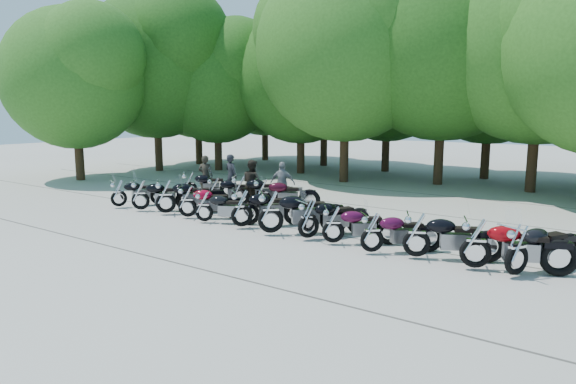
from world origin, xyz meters
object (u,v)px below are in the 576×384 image
Objects in this scene: motorcycle_2 at (166,195)px; motorcycle_9 at (372,231)px; motorcycle_1 at (140,194)px; rider_3 at (231,176)px; motorcycle_10 at (417,233)px; motorcycle_12 at (517,248)px; motorcycle_0 at (119,192)px; motorcycle_7 at (309,217)px; motorcycle_4 at (204,205)px; motorcycle_5 at (242,207)px; motorcycle_8 at (333,223)px; rider_0 at (206,176)px; motorcycle_11 at (476,241)px; motorcycle_14 at (215,189)px; motorcycle_13 at (190,184)px; motorcycle_3 at (187,200)px; rider_2 at (283,183)px; motorcycle_15 at (240,189)px; motorcycle_16 at (262,193)px; motorcycle_6 at (271,210)px; rider_1 at (252,182)px.

motorcycle_2 reaches higher than motorcycle_9.
rider_3 is (0.62, 4.08, 0.25)m from motorcycle_1.
motorcycle_10 is 2.26m from motorcycle_12.
motorcycle_0 is 10.24m from motorcycle_9.
motorcycle_7 reaches higher than motorcycle_1.
motorcycle_4 is 1.47m from motorcycle_5.
motorcycle_9 is (1.24, -0.21, 0.01)m from motorcycle_8.
rider_0 is at bearing 2.23° from motorcycle_5.
motorcycle_0 is 4.52m from rider_3.
motorcycle_11 is 1.15× the size of motorcycle_14.
motorcycle_12 reaches higher than motorcycle_7.
motorcycle_9 is at bearing -149.03° from motorcycle_13.
motorcycle_12 is at bearing -143.11° from motorcycle_5.
motorcycle_1 is 12.40m from motorcycle_12.
motorcycle_3 is at bearing 67.04° from motorcycle_11.
motorcycle_12 is 1.42× the size of rider_2.
motorcycle_8 is (9.00, 0.11, 0.01)m from motorcycle_0.
motorcycle_12 is at bearing -137.63° from motorcycle_15.
motorcycle_13 is at bearing 49.86° from motorcycle_10.
motorcycle_3 reaches higher than motorcycle_14.
motorcycle_7 is at bearing 27.22° from motorcycle_12.
motorcycle_15 is 1.08m from motorcycle_16.
motorcycle_6 reaches higher than motorcycle_5.
motorcycle_15 is at bearing 155.24° from rider_3.
motorcycle_4 is 9.23m from motorcycle_12.
motorcycle_8 reaches higher than motorcycle_4.
motorcycle_14 is (-11.23, 2.53, -0.07)m from motorcycle_12.
motorcycle_6 is at bearing -160.89° from motorcycle_15.
motorcycle_15 is (-6.72, 2.79, 0.07)m from motorcycle_9.
motorcycle_5 is 1.03× the size of motorcycle_10.
motorcycle_14 is (-6.67, 2.49, -0.00)m from motorcycle_8.
motorcycle_16 is (-1.20, 2.51, -0.01)m from motorcycle_5.
motorcycle_1 is 4.14m from rider_3.
motorcycle_14 is (1.65, -0.27, -0.03)m from motorcycle_13.
motorcycle_3 is at bearing 27.43° from motorcycle_12.
rider_0 reaches higher than motorcycle_0.
rider_1 is (-9.98, 3.24, 0.20)m from motorcycle_12.
motorcycle_7 is at bearing 163.09° from rider_3.
motorcycle_0 is at bearing 46.16° from motorcycle_9.
motorcycle_0 is 3.41m from motorcycle_3.
motorcycle_15 reaches higher than motorcycle_14.
motorcycle_1 is 2.25m from motorcycle_3.
motorcycle_5 is at bearing 173.20° from motorcycle_16.
motorcycle_5 reaches higher than motorcycle_4.
motorcycle_6 is 1.12× the size of motorcycle_10.
motorcycle_16 is (1.08, -0.06, -0.01)m from motorcycle_15.
motorcycle_0 is 0.90× the size of motorcycle_10.
rider_3 is (1.78, 4.14, 0.30)m from motorcycle_0.
motorcycle_8 is 6.30m from rider_1.
motorcycle_7 is (8.19, 0.14, 0.06)m from motorcycle_0.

